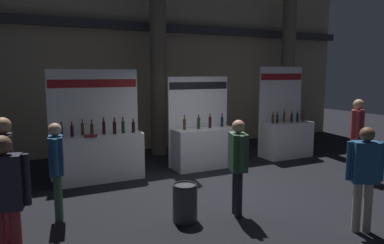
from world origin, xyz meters
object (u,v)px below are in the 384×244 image
Objects in this scene: visitor_1 at (238,159)px; visitor_5 at (5,168)px; visitor_3 at (357,131)px; visitor_4 at (365,171)px; visitor_2 at (5,194)px; trash_bin at (185,203)px; exhibitor_booth_2 at (286,135)px; visitor_6 at (57,163)px; exhibitor_booth_1 at (204,144)px; exhibitor_booth_0 at (99,152)px.

visitor_5 is (-3.39, 0.69, 0.08)m from visitor_1.
visitor_4 is (-2.30, -2.00, -0.13)m from visitor_3.
visitor_3 is 3.05m from visitor_4.
visitor_2 is at bearing 145.35° from visitor_3.
visitor_3 is (4.50, 0.50, 0.76)m from trash_bin.
visitor_2 is 0.95× the size of visitor_5.
exhibitor_booth_2 is 7.29m from visitor_5.
visitor_5 reaches higher than trash_bin.
visitor_1 is 1.01× the size of visitor_4.
visitor_1 is 1.02× the size of visitor_6.
trash_bin is 0.39× the size of visitor_6.
exhibitor_booth_2 is at bearing -0.24° from exhibitor_booth_1.
visitor_2 is at bearing 162.17° from visitor_6.
exhibitor_booth_1 is 1.36× the size of visitor_2.
visitor_3 is at bearing -23.96° from exhibitor_booth_0.
exhibitor_booth_2 reaches higher than visitor_2.
visitor_3 is 1.12× the size of visitor_4.
visitor_4 is (2.98, -4.35, 0.31)m from exhibitor_booth_0.
visitor_2 is at bearing -160.82° from visitor_4.
exhibitor_booth_2 is 4.80m from visitor_4.
visitor_6 is at bearing -54.90° from visitor_5.
exhibitor_booth_0 reaches higher than visitor_6.
exhibitor_booth_1 is at bearing -178.17° from visitor_1.
visitor_5 is at bearing -162.22° from exhibitor_booth_2.
visitor_2 is (-1.70, -3.33, 0.37)m from exhibitor_booth_0.
exhibitor_booth_0 is 1.37× the size of visitor_3.
visitor_2 reaches higher than trash_bin.
exhibitor_booth_0 is 5.29m from visitor_4.
exhibitor_booth_2 reaches higher than visitor_5.
visitor_6 is (-6.23, -1.77, 0.31)m from exhibitor_booth_2.
visitor_5 is at bearing -82.22° from visitor_1.
visitor_3 is at bearing -39.83° from exhibitor_booth_1.
visitor_6 is (-4.01, 2.48, -0.01)m from visitor_4.
visitor_4 is at bearing -34.46° from trash_bin.
visitor_4 is 5.13m from visitor_5.
visitor_1 reaches higher than visitor_4.
visitor_6 is (-3.60, -1.78, 0.34)m from exhibitor_booth_1.
visitor_2 is at bearing -154.95° from exhibitor_booth_2.
trash_bin is at bearing -81.82° from visitor_1.
visitor_1 is 3.46m from visitor_5.
trash_bin is at bearing -74.58° from exhibitor_booth_0.
exhibitor_booth_1 reaches higher than visitor_3.
exhibitor_booth_0 is 1.39× the size of visitor_5.
trash_bin is at bearing -158.37° from visitor_2.
exhibitor_booth_0 is at bearing -106.59° from visitor_2.
exhibitor_booth_2 is 1.58× the size of visitor_1.
visitor_3 is at bearing 72.57° from visitor_4.
exhibitor_booth_2 is (5.20, -0.10, -0.00)m from exhibitor_booth_0.
exhibitor_booth_2 is at bearing -1.14° from exhibitor_booth_0.
trash_bin is (0.78, -2.84, -0.32)m from exhibitor_booth_0.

